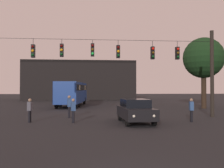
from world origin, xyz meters
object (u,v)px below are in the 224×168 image
pedestrian_crossing_center (191,109)px  pedestrian_near_bus (30,109)px  tree_left_silhouette (204,58)px  pedestrian_crossing_right (73,109)px  city_bus (72,91)px  pedestrian_crossing_left (69,105)px  car_near_right (135,110)px

pedestrian_crossing_center → pedestrian_near_bus: same height
pedestrian_near_bus → tree_left_silhouette: size_ratio=0.19×
pedestrian_near_bus → tree_left_silhouette: (16.63, 10.48, 4.77)m
pedestrian_crossing_right → tree_left_silhouette: (13.81, 10.90, 4.77)m
city_bus → pedestrian_crossing_center: city_bus is taller
pedestrian_crossing_left → pedestrian_near_bus: (-2.33, -2.45, -0.08)m
pedestrian_crossing_center → tree_left_silhouette: 13.58m
city_bus → pedestrian_crossing_right: size_ratio=7.17×
pedestrian_crossing_left → pedestrian_crossing_right: (0.49, -2.87, -0.08)m
car_near_right → pedestrian_crossing_right: size_ratio=2.82×
car_near_right → pedestrian_near_bus: pedestrian_near_bus is taller
pedestrian_crossing_right → pedestrian_near_bus: 2.86m
pedestrian_crossing_left → tree_left_silhouette: size_ratio=0.21×
pedestrian_crossing_right → car_near_right: bearing=-4.8°
city_bus → tree_left_silhouette: 16.30m
pedestrian_crossing_left → car_near_right: bearing=-35.6°
pedestrian_crossing_right → pedestrian_crossing_center: bearing=-2.0°
city_bus → pedestrian_near_bus: size_ratio=7.21×
tree_left_silhouette → pedestrian_crossing_center: bearing=-118.5°
pedestrian_near_bus → city_bus: bearing=83.9°
car_near_right → tree_left_silhouette: bearing=48.8°
city_bus → pedestrian_crossing_left: city_bus is taller
pedestrian_crossing_center → tree_left_silhouette: (6.07, 11.17, 4.77)m
tree_left_silhouette → pedestrian_crossing_left: bearing=-150.7°
city_bus → pedestrian_crossing_left: (0.67, -13.26, -0.91)m
pedestrian_crossing_left → pedestrian_crossing_center: 8.81m
pedestrian_crossing_center → pedestrian_near_bus: (-10.57, 0.69, 0.00)m
pedestrian_crossing_right → pedestrian_crossing_left: bearing=99.8°
car_near_right → city_bus: bearing=107.4°
pedestrian_crossing_left → pedestrian_near_bus: bearing=-133.7°
pedestrian_crossing_left → pedestrian_crossing_right: bearing=-80.2°
pedestrian_crossing_left → pedestrian_crossing_center: (8.23, -3.14, -0.08)m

